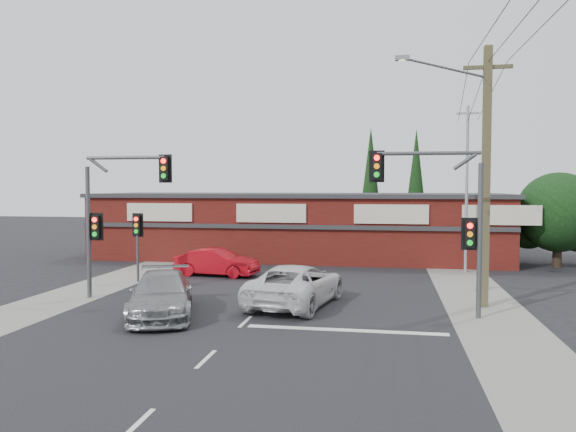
% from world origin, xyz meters
% --- Properties ---
extents(ground, '(120.00, 120.00, 0.00)m').
position_xyz_m(ground, '(0.00, 0.00, 0.00)').
color(ground, black).
rests_on(ground, ground).
extents(road_strip, '(14.00, 70.00, 0.01)m').
position_xyz_m(road_strip, '(0.00, 5.00, 0.01)').
color(road_strip, black).
rests_on(road_strip, ground).
extents(verge_left, '(3.00, 70.00, 0.02)m').
position_xyz_m(verge_left, '(-8.50, 5.00, 0.01)').
color(verge_left, gray).
rests_on(verge_left, ground).
extents(verge_right, '(3.00, 70.00, 0.02)m').
position_xyz_m(verge_right, '(8.50, 5.00, 0.01)').
color(verge_right, gray).
rests_on(verge_right, ground).
extents(stop_line, '(6.50, 0.35, 0.01)m').
position_xyz_m(stop_line, '(3.50, -1.50, 0.01)').
color(stop_line, silver).
rests_on(stop_line, ground).
extents(white_suv, '(3.64, 6.17, 1.61)m').
position_xyz_m(white_suv, '(1.27, 2.10, 0.81)').
color(white_suv, silver).
rests_on(white_suv, ground).
extents(silver_suv, '(3.81, 5.76, 1.55)m').
position_xyz_m(silver_suv, '(-3.21, -0.58, 0.78)').
color(silver_suv, gray).
rests_on(silver_suv, ground).
extents(red_sedan, '(4.52, 2.07, 1.44)m').
position_xyz_m(red_sedan, '(-3.97, 8.52, 0.72)').
color(red_sedan, '#AD0A14').
rests_on(red_sedan, ground).
extents(lane_dashes, '(0.12, 35.67, 0.01)m').
position_xyz_m(lane_dashes, '(0.00, -0.97, 0.02)').
color(lane_dashes, silver).
rests_on(lane_dashes, ground).
extents(shop_building, '(27.30, 8.40, 4.22)m').
position_xyz_m(shop_building, '(-0.99, 16.99, 2.13)').
color(shop_building, '#46110E').
rests_on(shop_building, ground).
extents(tree_cluster, '(5.90, 5.10, 5.50)m').
position_xyz_m(tree_cluster, '(14.69, 15.44, 2.90)').
color(tree_cluster, '#2D2116').
rests_on(tree_cluster, ground).
extents(conifer_near, '(1.80, 1.80, 9.25)m').
position_xyz_m(conifer_near, '(3.50, 24.00, 5.48)').
color(conifer_near, '#2D2116').
rests_on(conifer_near, ground).
extents(conifer_far, '(1.80, 1.80, 9.25)m').
position_xyz_m(conifer_far, '(7.00, 26.00, 5.48)').
color(conifer_far, '#2D2116').
rests_on(conifer_far, ground).
extents(traffic_mast_left, '(3.77, 0.27, 5.97)m').
position_xyz_m(traffic_mast_left, '(-6.43, 2.00, 3.93)').
color(traffic_mast_left, '#47494C').
rests_on(traffic_mast_left, ground).
extents(traffic_mast_right, '(3.96, 0.27, 5.97)m').
position_xyz_m(traffic_mast_right, '(6.86, 1.00, 3.95)').
color(traffic_mast_right, '#47494C').
rests_on(traffic_mast_right, ground).
extents(pedestal_signal, '(0.55, 0.27, 3.38)m').
position_xyz_m(pedestal_signal, '(-7.20, 6.01, 2.41)').
color(pedestal_signal, '#47494C').
rests_on(pedestal_signal, ground).
extents(utility_pole, '(4.38, 0.59, 10.00)m').
position_xyz_m(utility_pole, '(8.36, 2.99, 5.40)').
color(utility_pole, brown).
rests_on(utility_pole, ground).
extents(steel_pole, '(1.20, 0.16, 9.00)m').
position_xyz_m(steel_pole, '(9.00, 12.00, 4.70)').
color(steel_pole, gray).
rests_on(steel_pole, ground).
extents(power_lines, '(2.01, 29.00, 1.22)m').
position_xyz_m(power_lines, '(8.47, -2.47, 9.04)').
color(power_lines, black).
rests_on(power_lines, ground).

